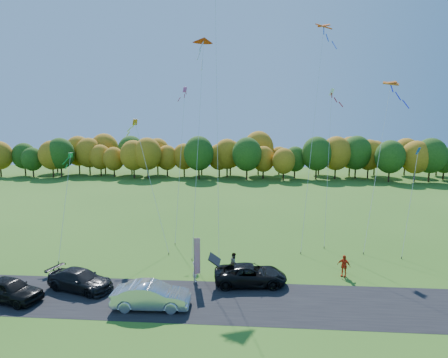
# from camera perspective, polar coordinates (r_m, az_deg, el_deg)

# --- Properties ---
(ground) EXTENTS (160.00, 160.00, 0.00)m
(ground) POSITION_cam_1_polar(r_m,az_deg,el_deg) (28.98, -0.90, -15.60)
(ground) COLOR #315E18
(asphalt_strip) EXTENTS (90.00, 6.00, 0.01)m
(asphalt_strip) POSITION_cam_1_polar(r_m,az_deg,el_deg) (25.39, -1.74, -19.23)
(asphalt_strip) COLOR black
(asphalt_strip) RESTS_ON ground
(tree_line) EXTENTS (116.00, 12.00, 10.00)m
(tree_line) POSITION_cam_1_polar(r_m,az_deg,el_deg) (82.27, 2.49, 0.10)
(tree_line) COLOR #1E4711
(tree_line) RESTS_ON ground
(black_suv) EXTENTS (5.67, 3.00, 1.52)m
(black_suv) POSITION_cam_1_polar(r_m,az_deg,el_deg) (27.46, 4.34, -15.29)
(black_suv) COLOR black
(black_suv) RESTS_ON ground
(silver_sedan) EXTENTS (5.14, 1.95, 1.68)m
(silver_sedan) POSITION_cam_1_polar(r_m,az_deg,el_deg) (24.67, -11.79, -18.12)
(silver_sedan) COLOR silver
(silver_sedan) RESTS_ON ground
(dark_truck_a) EXTENTS (5.42, 3.40, 1.47)m
(dark_truck_a) POSITION_cam_1_polar(r_m,az_deg,el_deg) (28.61, -22.41, -14.98)
(dark_truck_a) COLOR black
(dark_truck_a) RESTS_ON ground
(dark_truck_b) EXTENTS (4.98, 2.87, 1.60)m
(dark_truck_b) POSITION_cam_1_polar(r_m,az_deg,el_deg) (29.04, -31.63, -15.12)
(dark_truck_b) COLOR black
(dark_truck_b) RESTS_ON ground
(person_tailgate_a) EXTENTS (0.49, 0.65, 1.61)m
(person_tailgate_a) POSITION_cam_1_polar(r_m,az_deg,el_deg) (27.94, -4.71, -14.77)
(person_tailgate_a) COLOR white
(person_tailgate_a) RESTS_ON ground
(person_tailgate_b) EXTENTS (0.65, 0.81, 1.61)m
(person_tailgate_b) POSITION_cam_1_polar(r_m,az_deg,el_deg) (29.51, 1.65, -13.45)
(person_tailgate_b) COLOR gray
(person_tailgate_b) RESTS_ON ground
(person_east) EXTENTS (1.11, 0.89, 1.76)m
(person_east) POSITION_cam_1_polar(r_m,az_deg,el_deg) (30.19, 18.97, -13.25)
(person_east) COLOR red
(person_east) RESTS_ON ground
(feather_flag) EXTENTS (0.48, 0.21, 3.70)m
(feather_flag) POSITION_cam_1_polar(r_m,az_deg,el_deg) (26.90, -4.53, -12.38)
(feather_flag) COLOR #999999
(feather_flag) RESTS_ON ground
(kite_delta_blue) EXTENTS (3.32, 11.14, 31.75)m
(kite_delta_blue) POSITION_cam_1_polar(r_m,az_deg,el_deg) (34.33, -1.24, 15.65)
(kite_delta_blue) COLOR #4C3F33
(kite_delta_blue) RESTS_ON ground
(kite_parafoil_orange) EXTENTS (5.51, 11.91, 24.10)m
(kite_parafoil_orange) POSITION_cam_1_polar(r_m,az_deg,el_deg) (38.19, 14.42, 8.25)
(kite_parafoil_orange) COLOR #4C3F33
(kite_parafoil_orange) RESTS_ON ground
(kite_delta_red) EXTENTS (2.24, 9.78, 22.20)m
(kite_delta_red) POSITION_cam_1_polar(r_m,az_deg,el_deg) (36.59, -3.84, 15.64)
(kite_delta_red) COLOR #4C3F33
(kite_delta_red) RESTS_ON ground
(kite_parafoil_rainbow) EXTENTS (6.01, 8.20, 17.12)m
(kite_parafoil_rainbow) POSITION_cam_1_polar(r_m,az_deg,el_deg) (38.54, 23.88, 2.65)
(kite_parafoil_rainbow) COLOR #4C3F33
(kite_parafoil_rainbow) RESTS_ON ground
(kite_diamond_yellow) EXTENTS (5.36, 6.63, 13.02)m
(kite_diamond_yellow) POSITION_cam_1_polar(r_m,az_deg,el_deg) (35.74, -11.88, -0.64)
(kite_diamond_yellow) COLOR #4C3F33
(kite_diamond_yellow) RESTS_ON ground
(kite_diamond_green) EXTENTS (1.68, 5.98, 9.58)m
(kite_diamond_green) POSITION_cam_1_polar(r_m,az_deg,el_deg) (36.04, -24.54, -3.74)
(kite_diamond_green) COLOR #4C3F33
(kite_diamond_green) RESTS_ON ground
(kite_diamond_white) EXTENTS (2.04, 6.45, 16.35)m
(kite_diamond_white) POSITION_cam_1_polar(r_m,az_deg,el_deg) (37.66, 16.65, 2.27)
(kite_diamond_white) COLOR #4C3F33
(kite_diamond_white) RESTS_ON ground
(kite_diamond_pink) EXTENTS (1.04, 8.93, 16.87)m
(kite_diamond_pink) POSITION_cam_1_polar(r_m,az_deg,el_deg) (38.86, -7.11, 3.50)
(kite_diamond_pink) COLOR #4C3F33
(kite_diamond_pink) RESTS_ON ground
(kite_diamond_blue_low) EXTENTS (2.60, 3.40, 10.26)m
(kite_diamond_blue_low) POSITION_cam_1_polar(r_m,az_deg,el_deg) (36.63, 28.10, -3.47)
(kite_diamond_blue_low) COLOR #4C3F33
(kite_diamond_blue_low) RESTS_ON ground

